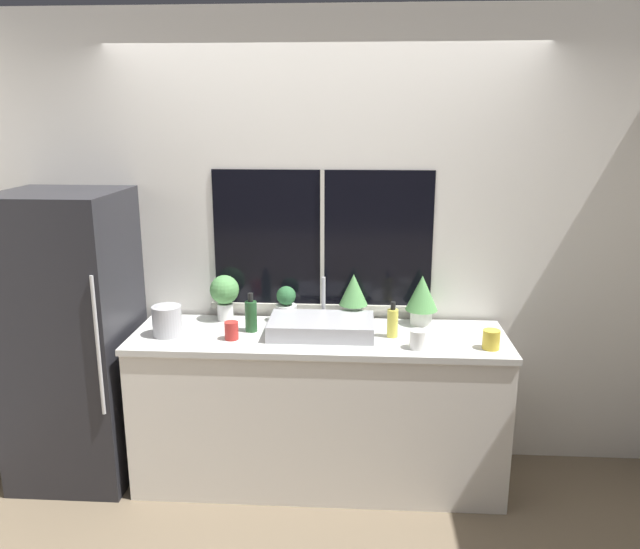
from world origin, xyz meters
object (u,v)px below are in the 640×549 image
at_px(potted_plant_far_right, 422,297).
at_px(sink, 321,326).
at_px(soap_bottle, 393,322).
at_px(kettle, 167,320).
at_px(mug_yellow, 491,339).
at_px(potted_plant_center_right, 353,294).
at_px(mug_white, 418,339).
at_px(refrigerator, 73,338).
at_px(bottle_tall, 251,315).
at_px(potted_plant_far_left, 225,293).
at_px(potted_plant_center_left, 286,305).
at_px(mug_red, 231,331).

bearing_deg(potted_plant_far_right, sink, -159.71).
bearing_deg(sink, soap_bottle, -2.98).
bearing_deg(kettle, mug_yellow, -3.18).
bearing_deg(potted_plant_center_right, soap_bottle, -46.68).
xyz_separation_m(soap_bottle, mug_white, (0.13, -0.17, -0.03)).
height_order(refrigerator, soap_bottle, refrigerator).
bearing_deg(potted_plant_far_right, mug_yellow, -49.52).
relative_size(potted_plant_center_right, mug_yellow, 2.86).
relative_size(bottle_tall, mug_yellow, 2.18).
bearing_deg(potted_plant_far_left, kettle, -132.60).
height_order(bottle_tall, mug_yellow, bottle_tall).
height_order(potted_plant_far_left, potted_plant_center_left, potted_plant_far_left).
distance_m(mug_yellow, mug_white, 0.39).
distance_m(sink, potted_plant_center_left, 0.31).
bearing_deg(mug_red, mug_white, -4.30).
xyz_separation_m(potted_plant_center_right, soap_bottle, (0.22, -0.23, -0.09)).
height_order(refrigerator, mug_yellow, refrigerator).
bearing_deg(soap_bottle, kettle, -177.47).
height_order(potted_plant_center_left, mug_yellow, potted_plant_center_left).
xyz_separation_m(potted_plant_far_right, mug_white, (-0.05, -0.41, -0.12)).
bearing_deg(refrigerator, mug_red, -6.81).
height_order(sink, potted_plant_center_left, sink).
distance_m(refrigerator, kettle, 0.61).
height_order(soap_bottle, mug_red, soap_bottle).
bearing_deg(bottle_tall, soap_bottle, -2.98).
bearing_deg(sink, kettle, -174.93).
bearing_deg(potted_plant_far_left, refrigerator, -165.81).
relative_size(potted_plant_center_left, soap_bottle, 1.07).
height_order(potted_plant_center_left, soap_bottle, potted_plant_center_left).
distance_m(potted_plant_far_right, bottle_tall, 1.00).
height_order(refrigerator, mug_white, refrigerator).
xyz_separation_m(sink, kettle, (-0.86, -0.08, 0.05)).
xyz_separation_m(refrigerator, potted_plant_far_right, (2.03, 0.22, 0.22)).
relative_size(potted_plant_far_left, potted_plant_center_right, 0.93).
relative_size(soap_bottle, kettle, 1.07).
height_order(potted_plant_center_right, soap_bottle, potted_plant_center_right).
distance_m(potted_plant_far_left, kettle, 0.40).
bearing_deg(potted_plant_far_right, kettle, -168.60).
relative_size(potted_plant_center_left, mug_yellow, 2.08).
bearing_deg(sink, potted_plant_far_left, 160.21).
xyz_separation_m(refrigerator, mug_red, (0.96, -0.11, 0.11)).
bearing_deg(potted_plant_center_right, bottle_tall, -161.62).
xyz_separation_m(refrigerator, potted_plant_far_left, (0.86, 0.22, 0.22)).
bearing_deg(refrigerator, potted_plant_center_left, 10.01).
bearing_deg(refrigerator, potted_plant_far_right, 6.10).
relative_size(potted_plant_far_right, soap_bottle, 1.46).
distance_m(mug_red, kettle, 0.38).
bearing_deg(bottle_tall, mug_white, -13.07).
bearing_deg(sink, potted_plant_center_right, 50.35).
distance_m(potted_plant_center_right, kettle, 1.08).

